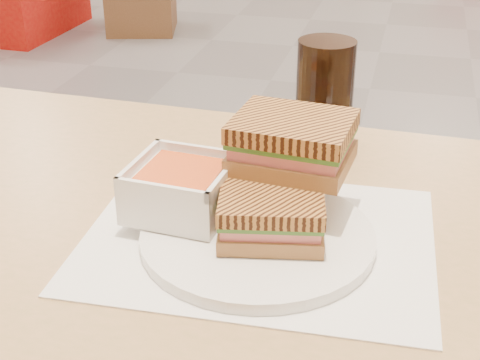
% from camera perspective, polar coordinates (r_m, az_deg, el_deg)
% --- Properties ---
extents(main_table, '(1.22, 0.74, 0.75)m').
position_cam_1_polar(main_table, '(0.86, 1.94, -11.04)').
color(main_table, '#B18054').
rests_on(main_table, ground).
extents(tray_liner, '(0.41, 0.32, 0.00)m').
position_cam_1_polar(tray_liner, '(0.79, 1.53, -4.84)').
color(tray_liner, white).
rests_on(tray_liner, main_table).
extents(plate, '(0.26, 0.26, 0.01)m').
position_cam_1_polar(plate, '(0.78, 1.45, -4.73)').
color(plate, white).
rests_on(plate, tray_liner).
extents(soup_bowl, '(0.12, 0.12, 0.06)m').
position_cam_1_polar(soup_bowl, '(0.80, -4.83, -0.82)').
color(soup_bowl, white).
rests_on(soup_bowl, plate).
extents(panini_lower, '(0.13, 0.11, 0.05)m').
position_cam_1_polar(panini_lower, '(0.75, 2.59, -2.89)').
color(panini_lower, '#9F683F').
rests_on(panini_lower, plate).
extents(panini_upper, '(0.14, 0.12, 0.06)m').
position_cam_1_polar(panini_upper, '(0.80, 4.35, 3.13)').
color(panini_upper, '#9F683F').
rests_on(panini_upper, panini_lower).
extents(cola_glass, '(0.08, 0.08, 0.17)m').
position_cam_1_polar(cola_glass, '(0.96, 6.95, 6.52)').
color(cola_glass, black).
rests_on(cola_glass, main_table).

